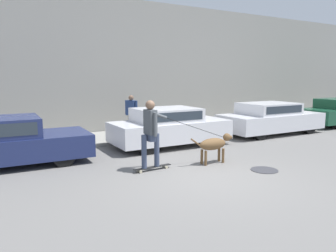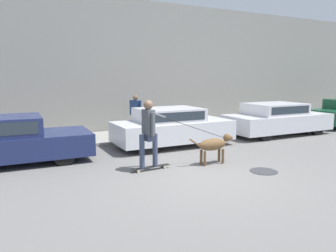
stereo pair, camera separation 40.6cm
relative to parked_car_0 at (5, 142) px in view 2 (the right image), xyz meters
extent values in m
plane|color=slate|center=(3.96, -3.39, -0.60)|extent=(36.00, 36.00, 0.00)
cube|color=gray|center=(3.96, 3.48, 2.08)|extent=(32.00, 0.30, 5.36)
cube|color=gray|center=(3.96, 2.15, -0.55)|extent=(30.00, 2.32, 0.12)
cylinder|color=black|center=(1.39, 0.72, -0.30)|extent=(0.61, 0.22, 0.61)
cylinder|color=black|center=(1.34, -0.81, -0.30)|extent=(0.61, 0.22, 0.61)
cube|color=navy|center=(0.04, 0.00, -0.13)|extent=(4.31, 1.91, 0.59)
cylinder|color=black|center=(6.21, 0.71, -0.28)|extent=(0.65, 0.21, 0.65)
cylinder|color=black|center=(6.19, -0.74, -0.28)|extent=(0.65, 0.21, 0.65)
cylinder|color=black|center=(3.79, 0.74, -0.28)|extent=(0.65, 0.21, 0.65)
cylinder|color=black|center=(3.77, -0.72, -0.28)|extent=(0.65, 0.21, 0.65)
cube|color=silver|center=(4.99, 0.00, -0.09)|extent=(3.92, 1.74, 0.64)
cube|color=silver|center=(4.84, 0.00, 0.45)|extent=(2.05, 1.55, 0.43)
cube|color=#28333D|center=(4.83, -0.77, 0.47)|extent=(1.79, 0.03, 0.28)
cylinder|color=black|center=(11.04, 0.76, -0.30)|extent=(0.62, 0.21, 0.61)
cylinder|color=black|center=(11.02, -0.81, -0.30)|extent=(0.62, 0.21, 0.61)
cylinder|color=black|center=(8.38, 0.80, -0.30)|extent=(0.62, 0.21, 0.61)
cylinder|color=black|center=(8.35, -0.76, -0.30)|extent=(0.62, 0.21, 0.61)
cube|color=silver|center=(9.70, 0.00, -0.11)|extent=(4.33, 1.88, 0.63)
cube|color=silver|center=(9.53, 0.00, 0.43)|extent=(2.18, 1.66, 0.44)
cube|color=#28333D|center=(9.51, -0.81, 0.45)|extent=(1.89, 0.04, 0.28)
cylinder|color=black|center=(13.25, 0.77, -0.28)|extent=(0.67, 0.23, 0.66)
cylinder|color=brown|center=(5.11, -2.41, -0.41)|extent=(0.07, 0.07, 0.39)
cylinder|color=brown|center=(5.11, -2.58, -0.41)|extent=(0.07, 0.07, 0.39)
cylinder|color=brown|center=(4.54, -2.40, -0.41)|extent=(0.07, 0.07, 0.39)
cylinder|color=brown|center=(4.53, -2.58, -0.41)|extent=(0.07, 0.07, 0.39)
ellipsoid|color=brown|center=(4.82, -2.49, -0.08)|extent=(0.82, 0.32, 0.32)
sphere|color=brown|center=(5.29, -2.50, 0.06)|extent=(0.21, 0.21, 0.21)
cylinder|color=brown|center=(5.39, -2.50, 0.04)|extent=(0.12, 0.10, 0.10)
cylinder|color=brown|center=(4.28, -2.49, 0.01)|extent=(0.33, 0.04, 0.25)
cylinder|color=beige|center=(3.51, -2.17, -0.57)|extent=(0.07, 0.03, 0.07)
cylinder|color=beige|center=(3.51, -2.32, -0.57)|extent=(0.07, 0.03, 0.07)
cylinder|color=beige|center=(2.77, -2.21, -0.57)|extent=(0.07, 0.03, 0.07)
cylinder|color=beige|center=(2.78, -2.36, -0.57)|extent=(0.07, 0.03, 0.07)
cube|color=black|center=(3.14, -2.27, -0.53)|extent=(1.03, 0.18, 0.02)
cylinder|color=#38425B|center=(3.27, -2.26, -0.11)|extent=(0.13, 0.13, 0.82)
cylinder|color=#38425B|center=(2.91, -2.28, -0.11)|extent=(0.13, 0.13, 0.82)
cube|color=#38425B|center=(3.09, -2.27, 0.22)|extent=(0.17, 0.29, 0.16)
cube|color=#4C5156|center=(3.09, -2.27, 0.60)|extent=(0.20, 0.37, 0.60)
sphere|color=brown|center=(3.09, -2.27, 1.01)|extent=(0.23, 0.23, 0.23)
cylinder|color=#4C5156|center=(3.10, -2.49, 0.57)|extent=(0.08, 0.08, 0.57)
cylinder|color=#4C5156|center=(3.34, -2.10, 0.75)|extent=(0.57, 0.19, 0.27)
cylinder|color=black|center=(4.45, -2.32, 0.34)|extent=(1.70, 0.36, 0.64)
cylinder|color=brown|center=(4.46, 1.81, -0.11)|extent=(0.14, 0.14, 0.75)
cylinder|color=brown|center=(4.39, 1.96, -0.11)|extent=(0.14, 0.14, 0.75)
cube|color=navy|center=(4.42, 1.89, 0.54)|extent=(0.35, 0.45, 0.55)
cylinder|color=navy|center=(4.53, 1.66, 0.55)|extent=(0.09, 0.09, 0.52)
cylinder|color=navy|center=(4.32, 2.11, 0.55)|extent=(0.09, 0.09, 0.52)
sphere|color=brown|center=(4.42, 1.89, 0.91)|extent=(0.20, 0.20, 0.20)
cube|color=tan|center=(4.53, 1.66, 0.13)|extent=(0.21, 0.29, 0.32)
cylinder|color=#38383D|center=(5.53, -3.65, -0.60)|extent=(0.66, 0.66, 0.01)
cylinder|color=#4C5156|center=(7.17, 0.74, -0.30)|extent=(0.17, 0.17, 0.62)
sphere|color=#4C5156|center=(7.17, 0.74, 0.06)|extent=(0.18, 0.18, 0.18)
camera|label=1|loc=(-0.44, -9.21, 1.67)|focal=35.00mm
camera|label=2|loc=(-0.09, -9.41, 1.67)|focal=35.00mm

